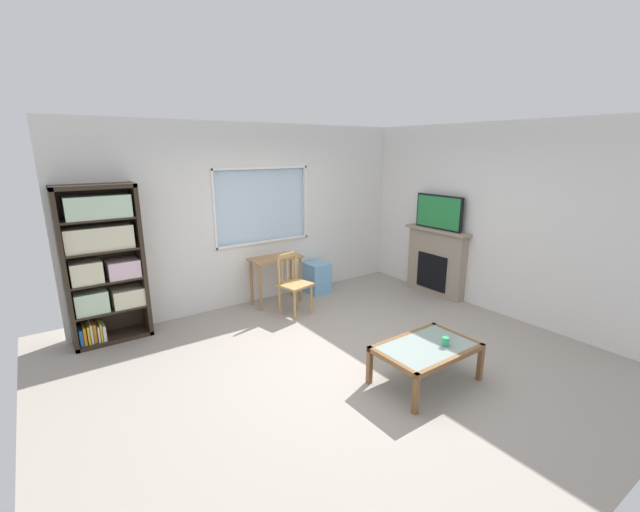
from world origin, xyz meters
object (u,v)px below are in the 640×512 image
at_px(fireplace, 436,261).
at_px(plastic_drawer_unit, 317,277).
at_px(desk_under_window, 276,266).
at_px(sippy_cup, 445,341).
at_px(wooden_chair, 294,283).
at_px(coffee_table, 426,350).
at_px(tv, 439,212).
at_px(bookshelf, 103,260).

bearing_deg(fireplace, plastic_drawer_unit, 142.60).
height_order(desk_under_window, sippy_cup, desk_under_window).
xyz_separation_m(wooden_chair, coffee_table, (0.15, -2.37, -0.11)).
height_order(desk_under_window, tv, tv).
height_order(fireplace, coffee_table, fireplace).
height_order(desk_under_window, fireplace, fireplace).
bearing_deg(bookshelf, coffee_table, -50.07).
height_order(plastic_drawer_unit, tv, tv).
relative_size(plastic_drawer_unit, sippy_cup, 5.70).
relative_size(desk_under_window, coffee_table, 0.78).
bearing_deg(tv, coffee_table, -142.13).
height_order(wooden_chair, fireplace, fireplace).
bearing_deg(bookshelf, sippy_cup, -49.31).
height_order(bookshelf, coffee_table, bookshelf).
xyz_separation_m(fireplace, coffee_table, (-2.24, -1.73, -0.20)).
distance_m(desk_under_window, sippy_cup, 3.01).
relative_size(wooden_chair, coffee_table, 0.86).
xyz_separation_m(bookshelf, tv, (4.72, -1.26, 0.33)).
relative_size(plastic_drawer_unit, tv, 0.58).
xyz_separation_m(wooden_chair, sippy_cup, (0.31, -2.48, -0.01)).
distance_m(desk_under_window, fireplace, 2.65).
bearing_deg(fireplace, tv, -180.00).
bearing_deg(tv, fireplace, 0.00).
bearing_deg(fireplace, coffee_table, -142.35).
bearing_deg(desk_under_window, tv, -26.03).
bearing_deg(wooden_chair, fireplace, -15.06).
height_order(desk_under_window, coffee_table, desk_under_window).
relative_size(plastic_drawer_unit, coffee_table, 0.49).
bearing_deg(plastic_drawer_unit, tv, -37.72).
bearing_deg(desk_under_window, coffee_table, -87.07).
bearing_deg(coffee_table, wooden_chair, 93.56).
xyz_separation_m(wooden_chair, fireplace, (2.39, -0.64, 0.09)).
bearing_deg(bookshelf, plastic_drawer_unit, -1.02).
bearing_deg(desk_under_window, fireplace, -25.86).
height_order(fireplace, sippy_cup, fireplace).
bearing_deg(tv, desk_under_window, 153.97).
distance_m(desk_under_window, wooden_chair, 0.53).
distance_m(bookshelf, sippy_cup, 4.13).
xyz_separation_m(tv, coffee_table, (-2.22, -1.73, -1.03)).
relative_size(bookshelf, sippy_cup, 21.93).
bearing_deg(coffee_table, tv, 37.87).
xyz_separation_m(plastic_drawer_unit, tv, (1.56, -1.21, 1.13)).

